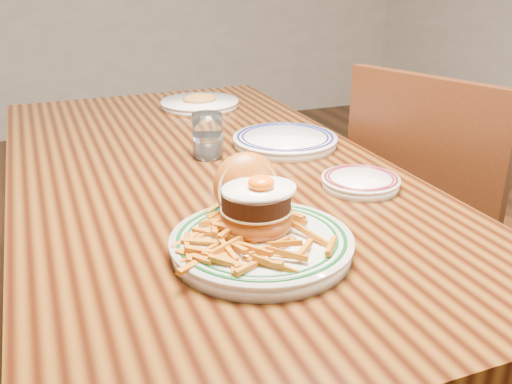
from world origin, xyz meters
name	(u,v)px	position (x,y,z in m)	size (l,w,h in m)	color
table	(204,202)	(0.00, 0.00, 0.66)	(0.85, 1.60, 0.75)	black
chair_right	(437,228)	(0.65, -0.07, 0.51)	(0.57, 0.57, 0.94)	#3A1C0C
main_plate	(259,227)	(-0.03, -0.42, 0.79)	(0.30, 0.32, 0.15)	white
side_plate	(360,181)	(0.27, -0.25, 0.76)	(0.17, 0.17, 0.03)	white
rear_plate	(285,140)	(0.24, 0.07, 0.77)	(0.27, 0.27, 0.03)	white
water_glass	(208,138)	(0.03, 0.06, 0.80)	(0.07, 0.07, 0.11)	white
far_plate	(200,103)	(0.15, 0.54, 0.76)	(0.25, 0.25, 0.04)	white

